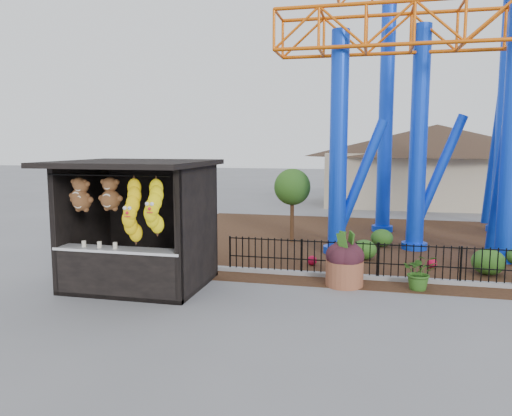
% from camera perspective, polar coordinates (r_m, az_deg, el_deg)
% --- Properties ---
extents(ground, '(120.00, 120.00, 0.00)m').
position_cam_1_polar(ground, '(10.93, -1.32, -11.48)').
color(ground, slate).
rests_on(ground, ground).
extents(mulch_bed, '(18.00, 12.00, 0.02)m').
position_cam_1_polar(mulch_bed, '(18.39, 17.43, -4.00)').
color(mulch_bed, '#331E11').
rests_on(mulch_bed, ground).
extents(curb, '(18.00, 0.18, 0.12)m').
position_cam_1_polar(curb, '(13.53, 18.90, -7.90)').
color(curb, gray).
rests_on(curb, ground).
extents(prize_booth, '(3.50, 3.40, 3.12)m').
position_cam_1_polar(prize_booth, '(12.44, -13.66, -2.10)').
color(prize_booth, black).
rests_on(prize_booth, ground).
extents(picket_fence, '(12.20, 0.06, 1.00)m').
position_cam_1_polar(picket_fence, '(13.54, 22.79, -6.14)').
color(picket_fence, black).
rests_on(picket_fence, ground).
extents(roller_coaster, '(11.00, 6.37, 10.82)m').
position_cam_1_polar(roller_coaster, '(18.63, 21.74, 15.87)').
color(roller_coaster, '#0D39DE').
rests_on(roller_coaster, ground).
extents(terracotta_planter, '(1.07, 1.07, 0.64)m').
position_cam_1_polar(terracotta_planter, '(12.73, 10.08, -7.34)').
color(terracotta_planter, brown).
rests_on(terracotta_planter, ground).
extents(planter_foliage, '(0.70, 0.70, 0.64)m').
position_cam_1_polar(planter_foliage, '(12.58, 10.14, -4.52)').
color(planter_foliage, black).
rests_on(planter_foliage, terracotta_planter).
extents(potted_plant, '(0.82, 0.71, 0.90)m').
position_cam_1_polar(potted_plant, '(12.78, 18.23, -6.94)').
color(potted_plant, '#205519').
rests_on(potted_plant, ground).
extents(landscaping, '(9.04, 4.20, 0.70)m').
position_cam_1_polar(landscaping, '(15.88, 20.71, -4.80)').
color(landscaping, '#275017').
rests_on(landscaping, mulch_bed).
extents(pavilion, '(15.00, 15.00, 4.80)m').
position_cam_1_polar(pavilion, '(30.19, 19.90, 6.07)').
color(pavilion, '#BFAD8C').
rests_on(pavilion, ground).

